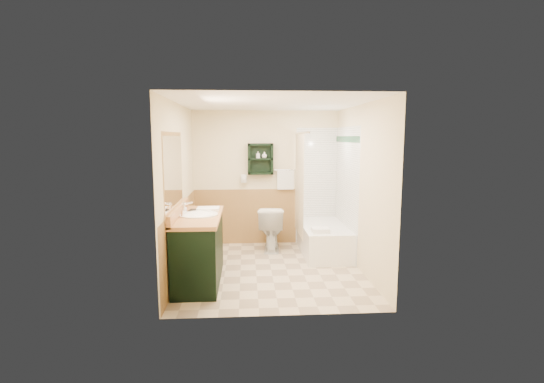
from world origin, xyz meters
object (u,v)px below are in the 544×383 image
(hair_dryer, at_px, (244,179))
(soap_bottle_a, at_px, (258,157))
(wall_shelf, at_px, (260,159))
(toilet, at_px, (271,228))
(bathtub, at_px, (323,239))
(soap_bottle_b, at_px, (264,156))
(vanity, at_px, (199,248))
(vanity_book, at_px, (188,204))

(hair_dryer, height_order, soap_bottle_a, soap_bottle_a)
(wall_shelf, bearing_deg, toilet, -64.02)
(hair_dryer, height_order, bathtub, hair_dryer)
(soap_bottle_b, bearing_deg, hair_dryer, 175.35)
(vanity, distance_m, vanity_book, 0.65)
(toilet, relative_size, vanity_book, 3.78)
(vanity, height_order, soap_bottle_a, soap_bottle_a)
(vanity, distance_m, soap_bottle_a, 2.28)
(vanity, bearing_deg, soap_bottle_b, 61.68)
(vanity, distance_m, soap_bottle_b, 2.34)
(bathtub, bearing_deg, hair_dryer, 154.85)
(wall_shelf, relative_size, vanity_book, 2.71)
(hair_dryer, relative_size, soap_bottle_b, 2.14)
(soap_bottle_a, bearing_deg, hair_dryer, 173.28)
(hair_dryer, height_order, toilet, hair_dryer)
(hair_dryer, xyz_separation_m, vanity, (-0.59, -1.82, -0.74))
(vanity, bearing_deg, toilet, 53.83)
(toilet, bearing_deg, soap_bottle_b, -69.02)
(wall_shelf, distance_m, hair_dryer, 0.46)
(toilet, xyz_separation_m, vanity_book, (-1.23, -1.16, 0.64))
(hair_dryer, relative_size, bathtub, 0.16)
(vanity_book, bearing_deg, vanity, -51.67)
(bathtub, distance_m, soap_bottle_a, 1.82)
(bathtub, bearing_deg, soap_bottle_a, 151.05)
(toilet, bearing_deg, vanity_book, 48.30)
(toilet, distance_m, soap_bottle_a, 1.28)
(vanity, distance_m, bathtub, 2.27)
(soap_bottle_a, height_order, soap_bottle_b, soap_bottle_b)
(bathtub, xyz_separation_m, soap_bottle_b, (-0.96, 0.59, 1.37))
(vanity_book, relative_size, soap_bottle_a, 1.69)
(toilet, bearing_deg, soap_bottle_a, -53.03)
(wall_shelf, height_order, toilet, wall_shelf)
(vanity, relative_size, soap_bottle_b, 12.81)
(wall_shelf, distance_m, soap_bottle_b, 0.09)
(wall_shelf, distance_m, vanity_book, 1.92)
(wall_shelf, relative_size, soap_bottle_b, 4.90)
(bathtub, relative_size, soap_bottle_b, 13.36)
(wall_shelf, relative_size, vanity, 0.38)
(bathtub, xyz_separation_m, vanity_book, (-2.08, -0.91, 0.77))
(vanity_book, distance_m, soap_bottle_b, 1.97)
(wall_shelf, bearing_deg, vanity, -116.52)
(bathtub, relative_size, soap_bottle_a, 12.46)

